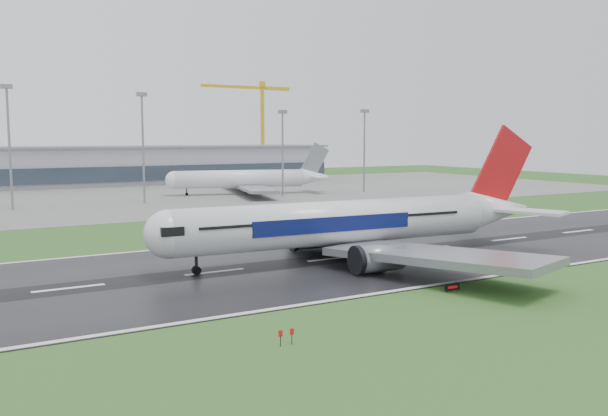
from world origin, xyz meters
TOP-DOWN VIEW (x-y plane):
  - ground at (0.00, 0.00)m, footprint 520.00×520.00m
  - runway at (0.00, 0.00)m, footprint 400.00×45.00m
  - apron at (0.00, 125.00)m, footprint 400.00×130.00m
  - terminal at (0.00, 185.00)m, footprint 240.00×36.00m
  - main_airliner at (24.61, -2.08)m, footprint 73.22×70.12m
  - parked_airliner at (56.16, 112.50)m, footprint 68.58×65.66m
  - tower_crane at (104.70, 200.00)m, footprint 47.36×4.01m
  - runway_sign at (21.98, -25.39)m, footprint 2.28×0.91m
  - floodmast_2 at (-18.04, 100.00)m, footprint 0.64×0.64m
  - floodmast_3 at (17.47, 100.00)m, footprint 0.64×0.64m
  - floodmast_4 at (63.52, 100.00)m, footprint 0.64×0.64m
  - floodmast_5 at (96.16, 100.00)m, footprint 0.64×0.64m

SIDE VIEW (x-z plane):
  - ground at x=0.00m, z-range 0.00..0.00m
  - apron at x=0.00m, z-range 0.00..0.08m
  - runway at x=0.00m, z-range 0.00..0.10m
  - runway_sign at x=21.98m, z-range 0.00..1.04m
  - terminal at x=0.00m, z-range 0.00..15.00m
  - parked_airliner at x=56.16m, z-range 0.08..16.95m
  - main_airliner at x=24.61m, z-range 0.10..20.60m
  - floodmast_4 at x=63.52m, z-range 0.00..27.05m
  - floodmast_5 at x=96.16m, z-range 0.00..27.98m
  - floodmast_3 at x=17.47m, z-range 0.00..31.18m
  - floodmast_2 at x=-18.04m, z-range 0.00..32.05m
  - tower_crane at x=104.70m, z-range 0.00..46.50m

